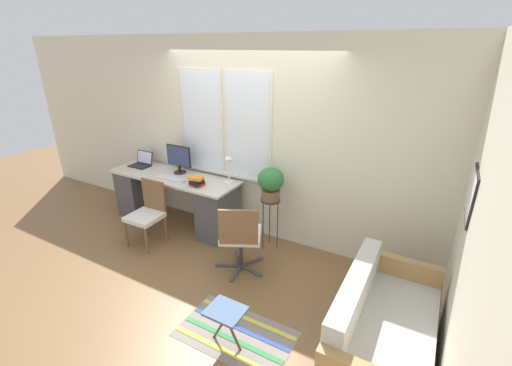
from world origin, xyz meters
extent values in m
plane|color=brown|center=(0.00, 0.00, 0.00)|extent=(14.00, 14.00, 0.00)
cube|color=beige|center=(0.00, 0.71, 1.35)|extent=(9.00, 0.06, 2.70)
cube|color=silver|center=(-0.75, 0.68, 1.54)|extent=(0.71, 0.02, 1.45)
cube|color=white|center=(-0.75, 0.67, 1.54)|extent=(0.64, 0.01, 1.38)
cube|color=silver|center=(0.01, 0.68, 1.54)|extent=(0.71, 0.02, 1.45)
cube|color=white|center=(0.01, 0.67, 1.54)|extent=(0.64, 0.01, 1.38)
cube|color=silver|center=(-0.37, 0.68, 0.83)|extent=(1.52, 0.11, 0.04)
cube|color=beige|center=(2.63, 0.00, 1.35)|extent=(0.06, 9.00, 2.70)
cube|color=black|center=(2.59, -0.02, 1.40)|extent=(0.02, 0.49, 0.44)
cube|color=white|center=(2.58, -0.02, 1.40)|extent=(0.01, 0.44, 0.39)
cube|color=beige|center=(-1.07, 0.32, 0.76)|extent=(2.06, 0.63, 0.03)
cube|color=#4C4C51|center=(-1.85, 0.32, 0.37)|extent=(0.40, 0.55, 0.75)
cube|color=#4C4C51|center=(-0.28, 0.32, 0.37)|extent=(0.40, 0.55, 0.75)
cube|color=black|center=(-1.80, 0.37, 0.79)|extent=(0.32, 0.21, 0.02)
cube|color=black|center=(-1.80, 0.50, 0.90)|extent=(0.32, 0.06, 0.20)
cube|color=silver|center=(-1.80, 0.49, 0.90)|extent=(0.29, 0.05, 0.18)
cylinder|color=black|center=(-1.05, 0.46, 0.79)|extent=(0.18, 0.18, 0.02)
cylinder|color=black|center=(-1.05, 0.46, 0.85)|extent=(0.04, 0.04, 0.11)
cube|color=black|center=(-1.05, 0.47, 1.04)|extent=(0.43, 0.02, 0.31)
cube|color=navy|center=(-1.05, 0.45, 1.04)|extent=(0.41, 0.01, 0.29)
cube|color=silver|center=(-1.03, 0.21, 0.79)|extent=(0.41, 0.15, 0.02)
ellipsoid|color=silver|center=(-0.76, 0.21, 0.80)|extent=(0.04, 0.07, 0.04)
cylinder|color=white|center=(-0.19, 0.50, 0.79)|extent=(0.15, 0.15, 0.01)
cylinder|color=white|center=(-0.19, 0.50, 0.95)|extent=(0.02, 0.02, 0.31)
ellipsoid|color=white|center=(-0.19, 0.50, 1.12)|extent=(0.10, 0.10, 0.07)
cube|color=red|center=(-0.52, 0.20, 0.80)|extent=(0.21, 0.11, 0.03)
cube|color=black|center=(-0.51, 0.19, 0.82)|extent=(0.18, 0.18, 0.02)
cube|color=black|center=(-0.52, 0.19, 0.85)|extent=(0.17, 0.18, 0.03)
cube|color=orange|center=(-0.53, 0.19, 0.89)|extent=(0.21, 0.17, 0.04)
cylinder|color=brown|center=(-1.20, -0.53, 0.20)|extent=(0.04, 0.04, 0.41)
cylinder|color=brown|center=(-0.83, -0.52, 0.20)|extent=(0.04, 0.04, 0.41)
cylinder|color=brown|center=(-1.21, -0.16, 0.20)|extent=(0.04, 0.04, 0.41)
cylinder|color=brown|center=(-0.84, -0.15, 0.20)|extent=(0.04, 0.04, 0.41)
cube|color=silver|center=(-1.02, -0.34, 0.41)|extent=(0.43, 0.41, 0.06)
cube|color=brown|center=(-1.02, -0.13, 0.65)|extent=(0.38, 0.04, 0.43)
cube|color=#47474C|center=(0.26, -0.24, 0.01)|extent=(0.30, 0.18, 0.03)
cube|color=#47474C|center=(0.43, -0.33, 0.01)|extent=(0.09, 0.32, 0.03)
cube|color=#47474C|center=(0.56, -0.20, 0.01)|extent=(0.32, 0.09, 0.03)
cube|color=#47474C|center=(0.47, -0.03, 0.01)|extent=(0.18, 0.30, 0.03)
cube|color=#47474C|center=(0.29, -0.06, 0.01)|extent=(0.25, 0.25, 0.03)
cylinder|color=#333338|center=(0.40, -0.17, 0.23)|extent=(0.04, 0.04, 0.40)
cube|color=silver|center=(0.40, -0.17, 0.46)|extent=(0.63, 0.62, 0.06)
cube|color=brown|center=(0.51, -0.39, 0.70)|extent=(0.41, 0.23, 0.42)
cube|color=beige|center=(2.17, -0.73, 0.22)|extent=(0.73, 1.31, 0.44)
cube|color=beige|center=(1.88, -0.73, 0.62)|extent=(0.16, 1.31, 0.35)
cube|color=#A87F4C|center=(2.17, -0.03, 0.32)|extent=(0.73, 0.09, 0.63)
cylinder|color=#333338|center=(0.49, 0.42, 0.70)|extent=(0.26, 0.26, 0.02)
cylinder|color=#333338|center=(0.60, 0.42, 0.34)|extent=(0.01, 0.01, 0.69)
cylinder|color=#333338|center=(0.44, 0.51, 0.34)|extent=(0.01, 0.01, 0.69)
cylinder|color=#333338|center=(0.44, 0.32, 0.34)|extent=(0.01, 0.01, 0.69)
cylinder|color=brown|center=(0.49, 0.42, 0.78)|extent=(0.23, 0.23, 0.14)
ellipsoid|color=#2D7038|center=(0.49, 0.42, 0.99)|extent=(0.34, 0.34, 0.30)
cube|color=gray|center=(0.91, -1.10, 0.00)|extent=(1.10, 0.65, 0.01)
cube|color=#DBCC4C|center=(0.91, -1.32, 0.01)|extent=(1.07, 0.05, 0.00)
cube|color=#388E4C|center=(0.91, -1.17, 0.01)|extent=(1.07, 0.05, 0.00)
cube|color=#334C99|center=(0.91, -1.03, 0.01)|extent=(1.07, 0.05, 0.00)
cube|color=#DBCC4C|center=(0.91, -0.88, 0.01)|extent=(1.07, 0.05, 0.00)
cube|color=slate|center=(0.90, -1.23, 0.38)|extent=(0.33, 0.28, 0.02)
cylinder|color=#4C3D2D|center=(0.84, -1.23, 0.19)|extent=(0.20, 0.02, 0.38)
cylinder|color=#4C3D2D|center=(0.96, -1.23, 0.19)|extent=(0.20, 0.02, 0.38)
camera|label=1|loc=(2.29, -3.16, 2.57)|focal=24.00mm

